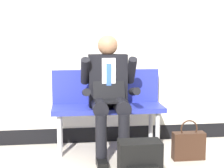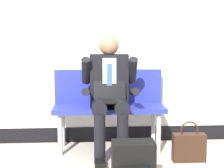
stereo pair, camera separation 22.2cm
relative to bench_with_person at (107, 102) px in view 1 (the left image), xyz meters
name	(u,v)px [view 1 (the left image)]	position (x,y,z in m)	size (l,w,h in m)	color
ground_plane	(115,159)	(0.04, -0.35, -0.52)	(18.00, 18.00, 0.00)	#B2A899
station_wall	(108,20)	(0.04, 0.28, 0.89)	(5.88, 0.14, 2.83)	beige
bench_with_person	(107,102)	(0.00, 0.00, 0.00)	(1.18, 0.42, 0.86)	#28339E
person_seated	(109,92)	(0.00, -0.19, 0.14)	(0.57, 0.70, 1.23)	black
backpack	(140,167)	(0.14, -1.07, -0.32)	(0.34, 0.23, 0.41)	black
handbag	(189,145)	(0.77, -0.45, -0.37)	(0.32, 0.11, 0.40)	#331E14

